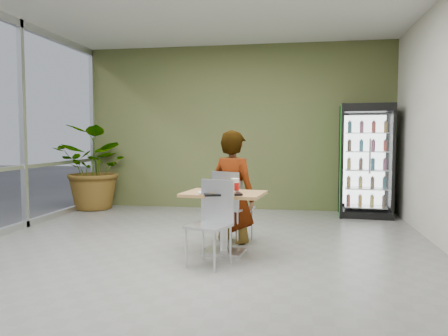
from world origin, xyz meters
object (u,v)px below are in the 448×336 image
Objects in this scene: dining_table at (224,210)px; chair_far at (230,201)px; chair_near at (213,215)px; cafeteria_tray at (222,194)px; beverage_fridge at (366,161)px; soda_cup at (235,186)px; potted_plant at (97,167)px; seated_woman at (233,197)px.

dining_table is 1.06× the size of chair_far.
chair_far is 1.03× the size of chair_near.
dining_table is 2.38× the size of cafeteria_tray.
beverage_fridge is (2.12, 3.35, 0.45)m from chair_near.
cafeteria_tray is (0.06, 0.22, 0.22)m from chair_near.
beverage_fridge reaches higher than chair_near.
chair_far reaches higher than soda_cup.
soda_cup is at bearing -42.26° from potted_plant.
soda_cup is 0.40× the size of cafeteria_tray.
soda_cup reaches higher than dining_table.
seated_woman is at bearing -111.27° from chair_far.
soda_cup is 0.24m from cafeteria_tray.
beverage_fridge is (2.06, 3.13, 0.23)m from cafeteria_tray.
soda_cup is 3.52m from beverage_fridge.
soda_cup is (0.14, -0.03, 0.30)m from dining_table.
chair_near is at bearing 111.87° from seated_woman.
dining_table is at bearing 94.21° from cafeteria_tray.
potted_plant is at bearing 137.74° from soda_cup.
potted_plant is (-2.99, 2.26, 0.26)m from chair_far.
potted_plant is (-3.15, 2.86, -0.01)m from soda_cup.
chair_far is (-0.02, 0.58, 0.03)m from dining_table.
seated_woman is 0.69m from soda_cup.
chair_near reaches higher than cafeteria_tray.
dining_table is 5.92× the size of soda_cup.
dining_table is at bearing -120.33° from beverage_fridge.
seated_woman is 4.22× the size of cafeteria_tray.
chair_near is (-0.05, -0.44, 0.01)m from dining_table.
potted_plant is at bearing 136.68° from dining_table.
dining_table is at bearing 103.04° from chair_near.
soda_cup is at bearing 126.05° from seated_woman.
cafeteria_tray is 0.21× the size of beverage_fridge.
chair_near is 1.07m from seated_woman.
cafeteria_tray is at bearing -45.33° from potted_plant.
beverage_fridge is 1.21× the size of potted_plant.
cafeteria_tray reaches higher than dining_table.
seated_woman reaches higher than chair_far.
dining_table is 0.58m from chair_far.
potted_plant is (-5.09, -0.07, -0.17)m from beverage_fridge.
potted_plant reaches higher than chair_near.
seated_woman reaches higher than soda_cup.
beverage_fridge is 5.09m from potted_plant.
potted_plant is at bearing 134.67° from cafeteria_tray.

